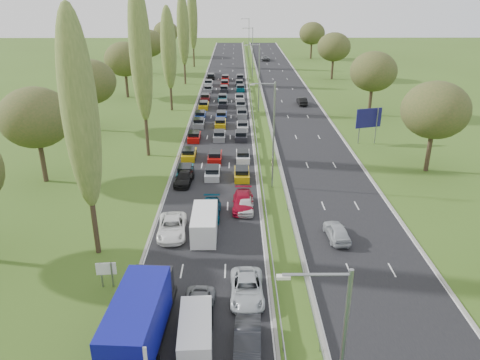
{
  "coord_description": "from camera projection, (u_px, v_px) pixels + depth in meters",
  "views": [
    {
      "loc": [
        0.45,
        -5.97,
        21.25
      ],
      "look_at": [
        0.82,
        41.52,
        1.5
      ],
      "focal_mm": 35.0,
      "sensor_mm": 36.0,
      "label": 1
    }
  ],
  "objects": [
    {
      "name": "ground",
      "position": [
        258.0,
        109.0,
        87.57
      ],
      "size": [
        260.0,
        260.0,
        0.0
      ],
      "primitive_type": "plane",
      "color": "#3B581B",
      "rests_on": "ground"
    },
    {
      "name": "woodland_right",
      "position": [
        388.0,
        81.0,
        72.45
      ],
      "size": [
        8.0,
        153.0,
        11.1
      ],
      "color": "#2D2116",
      "rests_on": "ground"
    },
    {
      "name": "far_carriageway",
      "position": [
        292.0,
        105.0,
        89.93
      ],
      "size": [
        10.5,
        215.0,
        0.04
      ],
      "primitive_type": "cube",
      "color": "black",
      "rests_on": "ground"
    },
    {
      "name": "direction_sign",
      "position": [
        369.0,
        120.0,
        66.88
      ],
      "size": [
        3.87,
        1.23,
        5.2
      ],
      "color": "gray",
      "rests_on": "ground"
    },
    {
      "name": "white_van_front",
      "position": [
        196.0,
        331.0,
        29.54
      ],
      "size": [
        2.03,
        5.17,
        2.08
      ],
      "rotation": [
        0.0,
        0.0,
        0.05
      ],
      "color": "silver",
      "rests_on": "near_carriageway"
    },
    {
      "name": "far_car_1",
      "position": [
        302.0,
        101.0,
        90.1
      ],
      "size": [
        1.72,
        4.44,
        1.44
      ],
      "primitive_type": "imported",
      "rotation": [
        0.0,
        0.0,
        3.19
      ],
      "color": "black",
      "rests_on": "far_carriageway"
    },
    {
      "name": "far_car_0",
      "position": [
        337.0,
        231.0,
        42.19
      ],
      "size": [
        2.04,
        4.44,
        1.48
      ],
      "primitive_type": "imported",
      "rotation": [
        0.0,
        0.0,
        3.21
      ],
      "color": "#A5AAAF",
      "rests_on": "far_carriageway"
    },
    {
      "name": "near_car_2",
      "position": [
        172.0,
        227.0,
        42.92
      ],
      "size": [
        2.87,
        5.63,
        1.52
      ],
      "primitive_type": "imported",
      "rotation": [
        0.0,
        0.0,
        0.07
      ],
      "color": "white",
      "rests_on": "near_carriageway"
    },
    {
      "name": "near_car_11",
      "position": [
        243.0,
        201.0,
        48.02
      ],
      "size": [
        2.24,
        5.22,
        1.5
      ],
      "primitive_type": "imported",
      "rotation": [
        0.0,
        0.0,
        -0.03
      ],
      "color": "maroon",
      "rests_on": "near_carriageway"
    },
    {
      "name": "near_car_3",
      "position": [
        184.0,
        178.0,
        54.14
      ],
      "size": [
        2.26,
        4.77,
        1.34
      ],
      "primitive_type": "imported",
      "rotation": [
        0.0,
        0.0,
        -0.08
      ],
      "color": "black",
      "rests_on": "near_carriageway"
    },
    {
      "name": "lamp_columns",
      "position": [
        259.0,
        78.0,
        83.42
      ],
      "size": [
        0.18,
        140.18,
        12.0
      ],
      "color": "gray",
      "rests_on": "ground"
    },
    {
      "name": "near_car_10",
      "position": [
        247.0,
        289.0,
        34.22
      ],
      "size": [
        2.45,
        5.26,
        1.46
      ],
      "primitive_type": "imported",
      "rotation": [
        0.0,
        0.0,
        0.01
      ],
      "color": "#B5BCC0",
      "rests_on": "near_carriageway"
    },
    {
      "name": "near_car_12",
      "position": [
        245.0,
        205.0,
        47.46
      ],
      "size": [
        1.74,
        4.16,
        1.41
      ],
      "primitive_type": "imported",
      "rotation": [
        0.0,
        0.0,
        -0.02
      ],
      "color": "silver",
      "rests_on": "near_carriageway"
    },
    {
      "name": "poplar_row",
      "position": [
        159.0,
        48.0,
        71.77
      ],
      "size": [
        2.8,
        127.8,
        22.44
      ],
      "color": "#2D2116",
      "rests_on": "ground"
    },
    {
      "name": "traffic_queue_fill",
      "position": [
        222.0,
        110.0,
        84.98
      ],
      "size": [
        9.1,
        68.63,
        0.8
      ],
      "color": "#053F4C",
      "rests_on": "ground"
    },
    {
      "name": "central_reservation",
      "position": [
        257.0,
        103.0,
        89.67
      ],
      "size": [
        2.36,
        215.0,
        0.32
      ],
      "color": "gray",
      "rests_on": "ground"
    },
    {
      "name": "near_car_9",
      "position": [
        247.0,
        342.0,
        28.98
      ],
      "size": [
        1.86,
        4.86,
        1.58
      ],
      "primitive_type": "imported",
      "rotation": [
        0.0,
        0.0,
        -0.04
      ],
      "color": "black",
      "rests_on": "near_carriageway"
    },
    {
      "name": "near_car_8",
      "position": [
        208.0,
        212.0,
        45.77
      ],
      "size": [
        1.95,
        4.57,
        1.54
      ],
      "primitive_type": "imported",
      "rotation": [
        0.0,
        0.0,
        0.03
      ],
      "color": "#B3980B",
      "rests_on": "near_carriageway"
    },
    {
      "name": "near_carriageway",
      "position": [
        222.0,
        106.0,
        89.83
      ],
      "size": [
        10.5,
        215.0,
        0.04
      ],
      "primitive_type": "cube",
      "color": "black",
      "rests_on": "ground"
    },
    {
      "name": "white_van_rear",
      "position": [
        205.0,
        222.0,
        42.9
      ],
      "size": [
        2.24,
        5.71,
        2.3
      ],
      "rotation": [
        0.0,
        0.0,
        0.01
      ],
      "color": "white",
      "rests_on": "near_carriageway"
    },
    {
      "name": "blue_lorry",
      "position": [
        141.0,
        318.0,
        29.08
      ],
      "size": [
        2.75,
        9.89,
        4.17
      ],
      "rotation": [
        0.0,
        0.0,
        -0.06
      ],
      "color": "black",
      "rests_on": "near_carriageway"
    },
    {
      "name": "info_sign",
      "position": [
        106.0,
        271.0,
        35.21
      ],
      "size": [
        1.5,
        0.22,
        2.1
      ],
      "color": "gray",
      "rests_on": "ground"
    },
    {
      "name": "far_car_2",
      "position": [
        265.0,
        58.0,
        144.0
      ],
      "size": [
        2.64,
        5.44,
        1.49
      ],
      "primitive_type": "imported",
      "rotation": [
        0.0,
        0.0,
        3.17
      ],
      "color": "slate",
      "rests_on": "far_carriageway"
    },
    {
      "name": "woodland_left",
      "position": [
        83.0,
        86.0,
        68.39
      ],
      "size": [
        8.0,
        166.0,
        11.1
      ],
      "color": "#2D2116",
      "rests_on": "ground"
    },
    {
      "name": "near_car_7",
      "position": [
        210.0,
        210.0,
        46.36
      ],
      "size": [
        2.02,
        4.87,
        1.41
      ],
      "primitive_type": "imported",
      "rotation": [
        0.0,
        0.0,
        -0.01
      ],
      "color": "#053850",
      "rests_on": "near_carriageway"
    },
    {
      "name": "near_car_6",
      "position": [
        198.0,
        308.0,
        32.28
      ],
      "size": [
        2.4,
        4.83,
        1.32
      ],
      "primitive_type": "imported",
      "rotation": [
        0.0,
        0.0,
        -0.05
      ],
      "color": "slate",
      "rests_on": "near_carriageway"
    }
  ]
}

